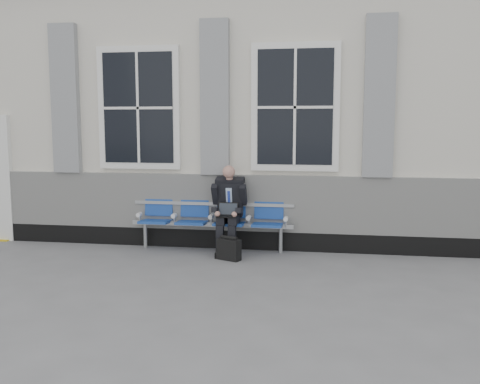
# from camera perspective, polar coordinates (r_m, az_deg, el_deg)

# --- Properties ---
(ground) EXTENTS (70.00, 70.00, 0.00)m
(ground) POSITION_cam_1_polar(r_m,az_deg,el_deg) (7.19, 2.15, -8.90)
(ground) COLOR slate
(ground) RESTS_ON ground
(station_building) EXTENTS (14.40, 4.40, 4.49)m
(station_building) POSITION_cam_1_polar(r_m,az_deg,el_deg) (10.36, 4.50, 8.52)
(station_building) COLOR beige
(station_building) RESTS_ON ground
(bench) EXTENTS (2.60, 0.47, 0.91)m
(bench) POSITION_cam_1_polar(r_m,az_deg,el_deg) (8.49, -3.02, -2.55)
(bench) COLOR #9EA0A3
(bench) RESTS_ON ground
(businessman) EXTENTS (0.53, 0.72, 1.37)m
(businessman) POSITION_cam_1_polar(r_m,az_deg,el_deg) (8.28, -1.19, -1.44)
(businessman) COLOR black
(businessman) RESTS_ON ground
(briefcase) EXTENTS (0.38, 0.28, 0.36)m
(briefcase) POSITION_cam_1_polar(r_m,az_deg,el_deg) (7.94, -1.19, -6.08)
(briefcase) COLOR black
(briefcase) RESTS_ON ground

